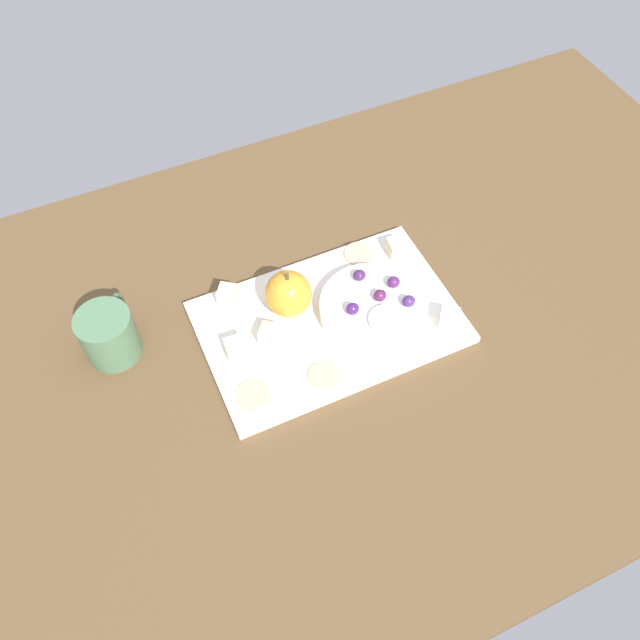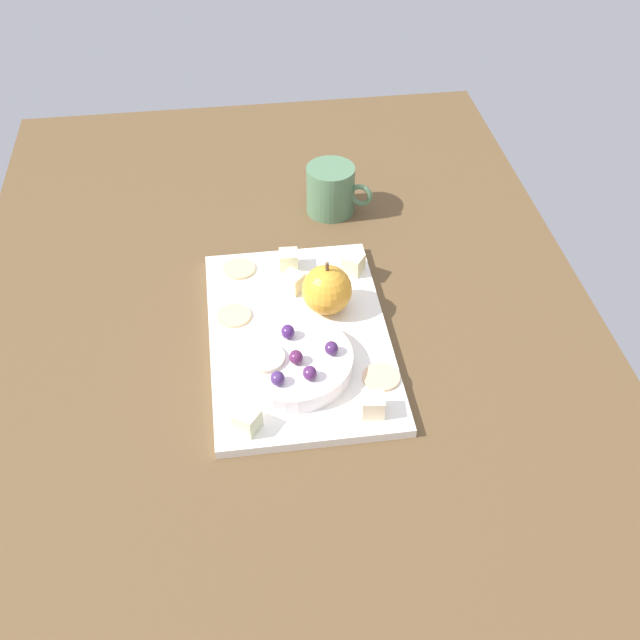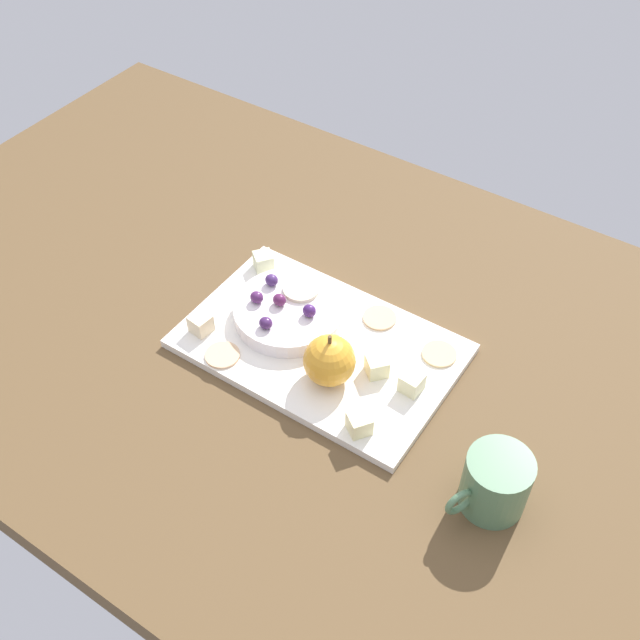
# 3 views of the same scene
# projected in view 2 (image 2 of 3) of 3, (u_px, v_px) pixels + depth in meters

# --- Properties ---
(table) EXTENTS (1.48, 0.90, 0.05)m
(table) POSITION_uv_depth(u_px,v_px,m) (290.00, 375.00, 1.07)
(table) COLOR brown
(table) RESTS_ON ground
(platter) EXTENTS (0.38, 0.24, 0.01)m
(platter) POSITION_uv_depth(u_px,v_px,m) (299.00, 337.00, 1.08)
(platter) COLOR white
(platter) RESTS_ON table
(serving_dish) EXTENTS (0.16, 0.16, 0.02)m
(serving_dish) POSITION_uv_depth(u_px,v_px,m) (294.00, 362.00, 1.02)
(serving_dish) COLOR white
(serving_dish) RESTS_ON platter
(apple_whole) EXTENTS (0.07, 0.07, 0.07)m
(apple_whole) POSITION_uv_depth(u_px,v_px,m) (327.00, 290.00, 1.09)
(apple_whole) COLOR gold
(apple_whole) RESTS_ON platter
(apple_stem) EXTENTS (0.01, 0.01, 0.01)m
(apple_stem) POSITION_uv_depth(u_px,v_px,m) (327.00, 267.00, 1.07)
(apple_stem) COLOR brown
(apple_stem) RESTS_ON apple_whole
(cheese_cube_0) EXTENTS (0.04, 0.04, 0.03)m
(cheese_cube_0) POSITION_uv_depth(u_px,v_px,m) (247.00, 421.00, 0.95)
(cheese_cube_0) COLOR beige
(cheese_cube_0) RESTS_ON platter
(cheese_cube_1) EXTENTS (0.04, 0.04, 0.03)m
(cheese_cube_1) POSITION_uv_depth(u_px,v_px,m) (293.00, 282.00, 1.14)
(cheese_cube_1) COLOR beige
(cheese_cube_1) RESTS_ON platter
(cheese_cube_2) EXTENTS (0.03, 0.03, 0.03)m
(cheese_cube_2) POSITION_uv_depth(u_px,v_px,m) (373.00, 405.00, 0.97)
(cheese_cube_2) COLOR beige
(cheese_cube_2) RESTS_ON platter
(cheese_cube_3) EXTENTS (0.04, 0.04, 0.03)m
(cheese_cube_3) POSITION_uv_depth(u_px,v_px,m) (353.00, 264.00, 1.17)
(cheese_cube_3) COLOR beige
(cheese_cube_3) RESTS_ON platter
(cheese_cube_4) EXTENTS (0.03, 0.03, 0.03)m
(cheese_cube_4) POSITION_uv_depth(u_px,v_px,m) (289.00, 260.00, 1.18)
(cheese_cube_4) COLOR beige
(cheese_cube_4) RESTS_ON platter
(cracker_0) EXTENTS (0.05, 0.05, 0.00)m
(cracker_0) POSITION_uv_depth(u_px,v_px,m) (239.00, 269.00, 1.18)
(cracker_0) COLOR #E0BD85
(cracker_0) RESTS_ON platter
(cracker_1) EXTENTS (0.05, 0.05, 0.00)m
(cracker_1) POSITION_uv_depth(u_px,v_px,m) (234.00, 316.00, 1.10)
(cracker_1) COLOR #D8B286
(cracker_1) RESTS_ON platter
(cracker_2) EXTENTS (0.05, 0.05, 0.00)m
(cracker_2) POSITION_uv_depth(u_px,v_px,m) (381.00, 377.00, 1.02)
(cracker_2) COLOR #E0B488
(cracker_2) RESTS_ON platter
(grape_0) EXTENTS (0.02, 0.02, 0.02)m
(grape_0) POSITION_uv_depth(u_px,v_px,m) (296.00, 357.00, 1.00)
(grape_0) COLOR #571F4A
(grape_0) RESTS_ON serving_dish
(grape_1) EXTENTS (0.02, 0.02, 0.02)m
(grape_1) POSITION_uv_depth(u_px,v_px,m) (278.00, 378.00, 0.97)
(grape_1) COLOR #452863
(grape_1) RESTS_ON serving_dish
(grape_2) EXTENTS (0.02, 0.02, 0.02)m
(grape_2) POSITION_uv_depth(u_px,v_px,m) (310.00, 373.00, 0.98)
(grape_2) COLOR #4E2256
(grape_2) RESTS_ON serving_dish
(grape_3) EXTENTS (0.02, 0.02, 0.02)m
(grape_3) POSITION_uv_depth(u_px,v_px,m) (331.00, 348.00, 1.01)
(grape_3) COLOR #422155
(grape_3) RESTS_ON serving_dish
(grape_4) EXTENTS (0.02, 0.02, 0.02)m
(grape_4) POSITION_uv_depth(u_px,v_px,m) (285.00, 332.00, 1.04)
(grape_4) COLOR #421F60
(grape_4) RESTS_ON serving_dish
(apple_slice_0) EXTENTS (0.05, 0.05, 0.01)m
(apple_slice_0) POSITION_uv_depth(u_px,v_px,m) (264.00, 358.00, 1.01)
(apple_slice_0) COLOR beige
(apple_slice_0) RESTS_ON serving_dish
(cup) EXTENTS (0.08, 0.11, 0.08)m
(cup) POSITION_uv_depth(u_px,v_px,m) (331.00, 190.00, 1.29)
(cup) COLOR #517955
(cup) RESTS_ON table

